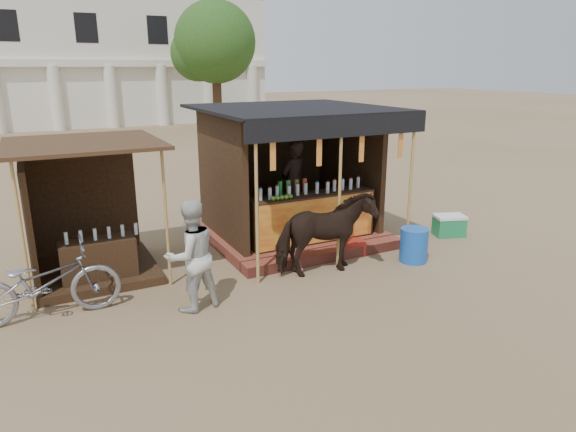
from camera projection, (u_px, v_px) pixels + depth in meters
The scene contains 11 objects.
ground at pixel (336, 313), 7.70m from camera, with size 120.00×120.00×0.00m, color #846B4C.
main_stall at pixel (293, 192), 10.72m from camera, with size 3.60×3.61×2.78m.
secondary_stall at pixel (81, 230), 8.84m from camera, with size 2.40×2.40×2.38m.
cow at pixel (326, 235), 8.94m from camera, with size 0.79×1.74×1.47m, color black.
motorbike at pixel (43, 283), 7.39m from camera, with size 0.74×2.12×1.11m, color gray.
bystander at pixel (191, 256), 7.62m from camera, with size 0.83×0.65×1.71m, color beige.
blue_barrel at pixel (414, 245), 9.65m from camera, with size 0.52×0.52×0.64m, color #1852B5.
red_crate at pixel (354, 247), 10.09m from camera, with size 0.41×0.37×0.27m, color maroon.
cooler at pixel (449, 225), 11.14m from camera, with size 0.75×0.63×0.46m.
background_building at pixel (48, 58), 31.28m from camera, with size 26.00×7.45×8.18m.
tree at pixel (211, 45), 27.84m from camera, with size 4.50×4.40×7.00m.
Camera 1 is at (-3.82, -5.88, 3.57)m, focal length 32.00 mm.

